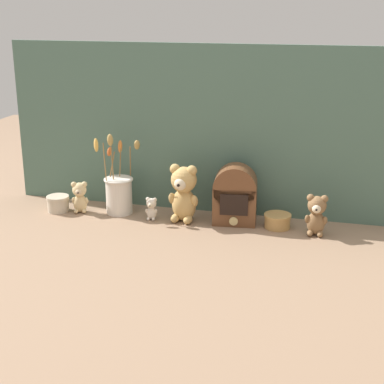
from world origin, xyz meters
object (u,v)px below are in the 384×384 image
(flower_vase, at_px, (119,192))
(decorative_tin_tall, at_px, (58,204))
(teddy_bear_large, at_px, (184,192))
(teddy_bear_small, at_px, (80,196))
(teddy_bear_tiny, at_px, (151,208))
(teddy_bear_medium, at_px, (316,214))
(vintage_radio, at_px, (235,195))
(decorative_tin_short, at_px, (277,221))

(flower_vase, distance_m, decorative_tin_tall, 0.27)
(teddy_bear_large, height_order, teddy_bear_small, teddy_bear_large)
(teddy_bear_tiny, bearing_deg, teddy_bear_small, 178.31)
(teddy_bear_medium, bearing_deg, vintage_radio, 171.06)
(teddy_bear_tiny, distance_m, decorative_tin_short, 0.52)
(teddy_bear_small, height_order, vintage_radio, vintage_radio)
(vintage_radio, relative_size, decorative_tin_tall, 2.51)
(teddy_bear_small, xyz_separation_m, decorative_tin_tall, (-0.10, -0.01, -0.04))
(teddy_bear_large, xyz_separation_m, decorative_tin_short, (0.38, 0.02, -0.10))
(flower_vase, distance_m, vintage_radio, 0.50)
(teddy_bear_tiny, relative_size, decorative_tin_tall, 0.99)
(teddy_bear_tiny, relative_size, decorative_tin_short, 0.88)
(teddy_bear_large, height_order, vintage_radio, vintage_radio)
(decorative_tin_short, bearing_deg, teddy_bear_large, -176.89)
(teddy_bear_large, bearing_deg, teddy_bear_medium, -2.08)
(teddy_bear_tiny, bearing_deg, teddy_bear_medium, 0.09)
(decorative_tin_tall, relative_size, decorative_tin_short, 0.89)
(vintage_radio, bearing_deg, flower_vase, -179.19)
(teddy_bear_medium, distance_m, flower_vase, 0.83)
(teddy_bear_small, height_order, teddy_bear_tiny, teddy_bear_small)
(teddy_bear_large, xyz_separation_m, teddy_bear_medium, (0.54, -0.02, -0.04))
(flower_vase, xyz_separation_m, vintage_radio, (0.50, 0.01, 0.02))
(teddy_bear_medium, height_order, teddy_bear_tiny, teddy_bear_medium)
(flower_vase, bearing_deg, teddy_bear_large, -4.89)
(vintage_radio, height_order, decorative_tin_short, vintage_radio)
(teddy_bear_small, distance_m, vintage_radio, 0.67)
(teddy_bear_medium, relative_size, vintage_radio, 0.67)
(flower_vase, bearing_deg, decorative_tin_short, -0.36)
(teddy_bear_large, relative_size, teddy_bear_small, 1.75)
(decorative_tin_short, bearing_deg, decorative_tin_tall, -177.28)
(teddy_bear_large, xyz_separation_m, flower_vase, (-0.29, 0.03, -0.03))
(teddy_bear_tiny, xyz_separation_m, decorative_tin_tall, (-0.42, -0.00, -0.01))
(teddy_bear_medium, xyz_separation_m, decorative_tin_tall, (-1.09, -0.00, -0.05))
(teddy_bear_small, bearing_deg, flower_vase, 12.30)
(teddy_bear_medium, bearing_deg, decorative_tin_tall, -179.78)
(teddy_bear_tiny, xyz_separation_m, vintage_radio, (0.34, 0.05, 0.07))
(teddy_bear_small, distance_m, decorative_tin_short, 0.84)
(decorative_tin_short, bearing_deg, teddy_bear_small, -177.84)
(teddy_bear_small, xyz_separation_m, decorative_tin_short, (0.84, 0.03, -0.04))
(decorative_tin_tall, bearing_deg, vintage_radio, 4.19)
(teddy_bear_medium, relative_size, flower_vase, 0.47)
(teddy_bear_large, distance_m, teddy_bear_medium, 0.54)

